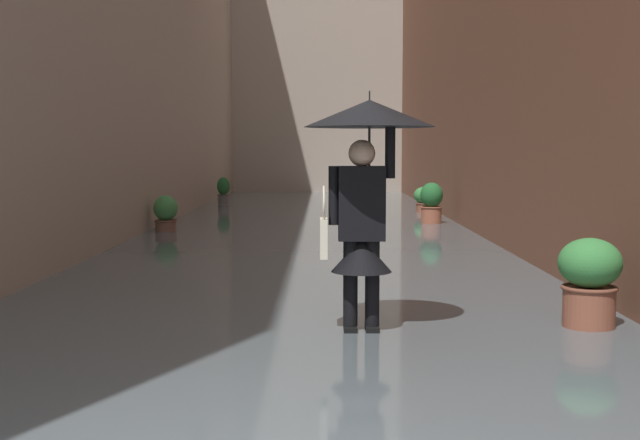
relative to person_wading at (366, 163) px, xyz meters
name	(u,v)px	position (x,y,z in m)	size (l,w,h in m)	color
ground_plane	(311,230)	(0.60, -9.24, -1.44)	(67.52, 67.52, 0.00)	slate
flood_water	(311,229)	(0.60, -9.24, -1.41)	(6.73, 33.01, 0.06)	#515B60
building_facade_far	(317,10)	(0.60, -23.64, 5.04)	(9.53, 1.80, 12.96)	#A89989
person_wading	(366,163)	(0.00, 0.00, 0.00)	(1.07, 1.07, 2.02)	black
potted_plant_near_right	(166,214)	(3.25, -8.51, -1.07)	(0.44, 0.44, 0.71)	brown
potted_plant_mid_right	(223,191)	(3.03, -15.59, -1.01)	(0.34, 0.34, 0.81)	#66605B
potted_plant_mid_left	(424,199)	(-2.03, -13.22, -1.08)	(0.48, 0.48, 0.66)	brown
potted_plant_near_left	(590,282)	(-1.90, -0.16, -1.00)	(0.53, 0.53, 0.81)	brown
potted_plant_far_left	(431,203)	(-1.82, -10.14, -0.98)	(0.46, 0.46, 0.88)	#9E563D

